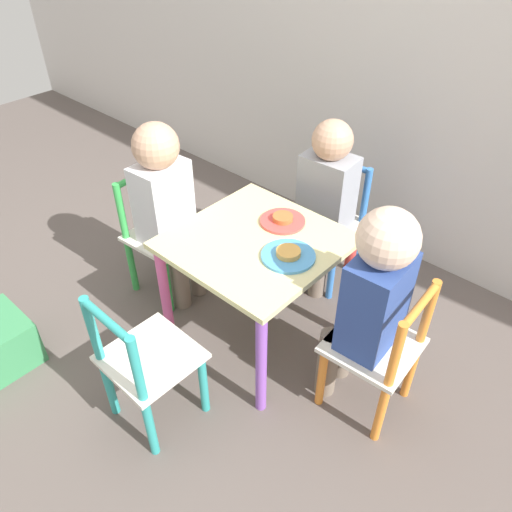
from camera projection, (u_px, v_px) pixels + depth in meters
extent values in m
plane|color=#5B514C|center=(256.00, 334.00, 1.94)|extent=(6.00, 6.00, 0.00)
cube|color=beige|center=(256.00, 242.00, 1.66)|extent=(0.53, 0.53, 0.02)
cylinder|color=#E5599E|center=(165.00, 296.00, 1.79)|extent=(0.04, 0.04, 0.44)
cylinder|color=#8E51BC|center=(261.00, 364.00, 1.55)|extent=(0.04, 0.04, 0.44)
cylinder|color=yellow|center=(252.00, 239.00, 2.06)|extent=(0.04, 0.04, 0.44)
cylinder|color=#DB3D38|center=(345.00, 290.00, 1.82)|extent=(0.04, 0.04, 0.44)
cube|color=silver|center=(373.00, 345.00, 1.54)|extent=(0.27, 0.27, 0.02)
cylinder|color=orange|center=(355.00, 339.00, 1.75)|extent=(0.03, 0.03, 0.26)
cylinder|color=orange|center=(322.00, 377.00, 1.62)|extent=(0.03, 0.03, 0.26)
cylinder|color=orange|center=(411.00, 369.00, 1.64)|extent=(0.03, 0.03, 0.26)
cylinder|color=orange|center=(381.00, 413.00, 1.51)|extent=(0.03, 0.03, 0.26)
cylinder|color=orange|center=(428.00, 314.00, 1.48)|extent=(0.03, 0.03, 0.25)
cylinder|color=orange|center=(395.00, 357.00, 1.35)|extent=(0.03, 0.03, 0.25)
cylinder|color=orange|center=(421.00, 305.00, 1.35)|extent=(0.04, 0.21, 0.02)
cube|color=silver|center=(326.00, 224.00, 2.06)|extent=(0.28, 0.28, 0.02)
cylinder|color=#387AD1|center=(289.00, 253.00, 2.13)|extent=(0.03, 0.03, 0.26)
cylinder|color=#387AD1|center=(331.00, 273.00, 2.03)|extent=(0.03, 0.03, 0.26)
cylinder|color=#387AD1|center=(316.00, 231.00, 2.26)|extent=(0.03, 0.03, 0.26)
cylinder|color=#387AD1|center=(357.00, 248.00, 2.16)|extent=(0.03, 0.03, 0.26)
cylinder|color=#387AD1|center=(321.00, 181.00, 2.10)|extent=(0.03, 0.03, 0.25)
cylinder|color=#387AD1|center=(366.00, 197.00, 2.00)|extent=(0.03, 0.03, 0.25)
cylinder|color=#387AD1|center=(346.00, 164.00, 1.98)|extent=(0.21, 0.04, 0.02)
cube|color=silver|center=(164.00, 235.00, 2.00)|extent=(0.28, 0.28, 0.02)
cylinder|color=green|center=(168.00, 286.00, 1.96)|extent=(0.03, 0.03, 0.26)
cylinder|color=green|center=(204.00, 259.00, 2.10)|extent=(0.03, 0.03, 0.26)
cylinder|color=green|center=(132.00, 265.00, 2.07)|extent=(0.03, 0.03, 0.26)
cylinder|color=green|center=(169.00, 241.00, 2.20)|extent=(0.03, 0.03, 0.26)
cylinder|color=green|center=(121.00, 213.00, 1.91)|extent=(0.03, 0.03, 0.25)
cylinder|color=green|center=(162.00, 190.00, 2.04)|extent=(0.03, 0.03, 0.25)
cylinder|color=green|center=(138.00, 176.00, 1.90)|extent=(0.04, 0.21, 0.02)
cube|color=silver|center=(151.00, 357.00, 1.51)|extent=(0.26, 0.26, 0.02)
cylinder|color=teal|center=(203.00, 384.00, 1.60)|extent=(0.03, 0.03, 0.26)
cylinder|color=teal|center=(162.00, 349.00, 1.71)|extent=(0.03, 0.03, 0.26)
cylinder|color=teal|center=(150.00, 427.00, 1.47)|extent=(0.03, 0.03, 0.26)
cylinder|color=teal|center=(109.00, 387.00, 1.59)|extent=(0.03, 0.03, 0.26)
cylinder|color=teal|center=(137.00, 371.00, 1.31)|extent=(0.03, 0.03, 0.25)
cylinder|color=teal|center=(93.00, 331.00, 1.43)|extent=(0.03, 0.03, 0.25)
cylinder|color=teal|center=(106.00, 321.00, 1.30)|extent=(0.21, 0.03, 0.02)
cylinder|color=#7A6B5B|center=(343.00, 345.00, 1.71)|extent=(0.07, 0.07, 0.28)
cylinder|color=#7A6B5B|center=(327.00, 363.00, 1.65)|extent=(0.07, 0.07, 0.28)
cube|color=#2D478E|center=(375.00, 303.00, 1.45)|extent=(0.15, 0.21, 0.32)
sphere|color=beige|center=(388.00, 239.00, 1.30)|extent=(0.17, 0.17, 0.17)
cylinder|color=#7A6B5B|center=(298.00, 258.00, 2.09)|extent=(0.07, 0.07, 0.28)
cylinder|color=#7A6B5B|center=(318.00, 268.00, 2.04)|extent=(0.07, 0.07, 0.28)
cube|color=#999EA8|center=(327.00, 192.00, 1.94)|extent=(0.21, 0.15, 0.31)
sphere|color=tan|center=(332.00, 140.00, 1.81)|extent=(0.15, 0.15, 0.15)
cylinder|color=#7A6B5B|center=(180.00, 279.00, 1.99)|extent=(0.07, 0.07, 0.28)
cylinder|color=#7A6B5B|center=(197.00, 266.00, 2.05)|extent=(0.07, 0.07, 0.28)
cube|color=silver|center=(163.00, 202.00, 1.88)|extent=(0.15, 0.21, 0.32)
sphere|color=tan|center=(156.00, 146.00, 1.74)|extent=(0.17, 0.17, 0.17)
cylinder|color=#4C9EE0|center=(288.00, 256.00, 1.58)|extent=(0.17, 0.17, 0.01)
cylinder|color=gold|center=(288.00, 252.00, 1.57)|extent=(0.08, 0.08, 0.02)
cylinder|color=#E54C47|center=(283.00, 221.00, 1.73)|extent=(0.16, 0.16, 0.01)
cylinder|color=#CC6633|center=(283.00, 218.00, 1.72)|extent=(0.07, 0.07, 0.02)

